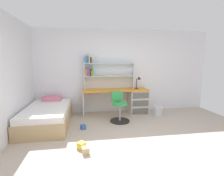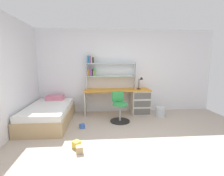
# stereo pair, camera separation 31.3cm
# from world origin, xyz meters

# --- Properties ---
(ground_plane) EXTENTS (5.99, 6.07, 0.02)m
(ground_plane) POSITION_xyz_m (0.00, 0.00, -0.01)
(ground_plane) COLOR #B2A393
(room_shell) EXTENTS (5.99, 6.07, 2.57)m
(room_shell) POSITION_xyz_m (-1.27, 1.27, 1.28)
(room_shell) COLOR silver
(room_shell) RESTS_ON ground_plane
(desk) EXTENTS (1.97, 0.53, 0.76)m
(desk) POSITION_xyz_m (0.44, 2.25, 0.42)
(desk) COLOR orange
(desk) RESTS_ON ground_plane
(bookshelf_hutch) EXTENTS (1.52, 0.22, 1.03)m
(bookshelf_hutch) POSITION_xyz_m (-0.50, 2.40, 1.35)
(bookshelf_hutch) COLOR silver
(bookshelf_hutch) RESTS_ON desk
(desk_lamp) EXTENTS (0.20, 0.17, 0.38)m
(desk_lamp) POSITION_xyz_m (0.63, 2.22, 1.01)
(desk_lamp) COLOR black
(desk_lamp) RESTS_ON desk
(swivel_chair) EXTENTS (0.52, 0.52, 0.80)m
(swivel_chair) POSITION_xyz_m (-0.10, 1.58, 0.32)
(swivel_chair) COLOR black
(swivel_chair) RESTS_ON ground_plane
(bed_platform) EXTENTS (1.06, 1.87, 0.60)m
(bed_platform) POSITION_xyz_m (-1.95, 1.59, 0.24)
(bed_platform) COLOR tan
(bed_platform) RESTS_ON ground_plane
(waste_bin) EXTENTS (0.28, 0.28, 0.27)m
(waste_bin) POSITION_xyz_m (1.14, 1.88, 0.14)
(waste_bin) COLOR silver
(waste_bin) RESTS_ON ground_plane
(toy_block_yellow_0) EXTENTS (0.18, 0.18, 0.13)m
(toy_block_yellow_0) POSITION_xyz_m (-1.08, 0.25, 0.06)
(toy_block_yellow_0) COLOR gold
(toy_block_yellow_0) RESTS_ON ground_plane
(toy_block_natural_1) EXTENTS (0.14, 0.14, 0.12)m
(toy_block_natural_1) POSITION_xyz_m (-1.00, 0.06, 0.06)
(toy_block_natural_1) COLOR tan
(toy_block_natural_1) RESTS_ON ground_plane
(toy_block_blue_2) EXTENTS (0.14, 0.14, 0.11)m
(toy_block_blue_2) POSITION_xyz_m (-1.06, 1.17, 0.05)
(toy_block_blue_2) COLOR #3860B7
(toy_block_blue_2) RESTS_ON ground_plane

